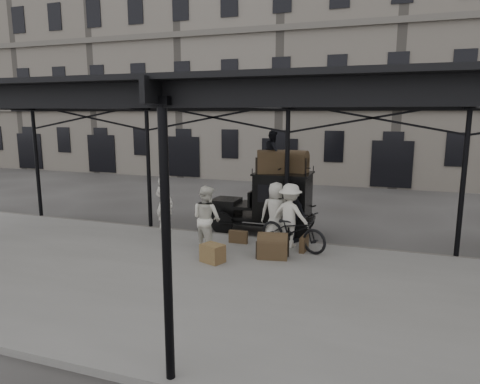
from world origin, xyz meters
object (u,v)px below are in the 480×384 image
object	(u,v)px
porter_official	(292,214)
steamer_trunk_platform	(273,247)
taxi	(274,200)
steamer_trunk_roof_near	(270,163)
bicycle	(293,230)
porter_left	(164,203)

from	to	relation	value
porter_official	steamer_trunk_platform	distance (m)	1.79
taxi	steamer_trunk_roof_near	xyz separation A→B (m)	(-0.08, -0.25, 1.31)
bicycle	steamer_trunk_roof_near	distance (m)	2.78
porter_left	bicycle	distance (m)	4.80
porter_left	steamer_trunk_platform	size ratio (longest dim) A/B	2.27
porter_left	steamer_trunk_roof_near	world-z (taller)	steamer_trunk_roof_near
steamer_trunk_platform	bicycle	bearing A→B (deg)	58.71
steamer_trunk_roof_near	bicycle	bearing A→B (deg)	-74.75
bicycle	steamer_trunk_roof_near	xyz separation A→B (m)	(-1.20, 1.77, 1.77)
porter_left	bicycle	world-z (taller)	porter_left
porter_official	taxi	bearing A→B (deg)	-23.97
porter_official	bicycle	distance (m)	0.82
taxi	bicycle	xyz separation A→B (m)	(1.12, -2.02, -0.47)
steamer_trunk_platform	taxi	bearing A→B (deg)	93.93
porter_left	porter_official	xyz separation A→B (m)	(4.54, 0.00, -0.03)
porter_left	porter_official	world-z (taller)	porter_left
porter_left	steamer_trunk_roof_near	xyz separation A→B (m)	(3.53, 1.05, 1.41)
porter_official	steamer_trunk_roof_near	distance (m)	2.04
porter_left	bicycle	xyz separation A→B (m)	(4.73, -0.72, -0.37)
porter_left	porter_official	bearing A→B (deg)	-171.99
taxi	porter_official	size ratio (longest dim) A/B	1.98
bicycle	steamer_trunk_platform	distance (m)	1.06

